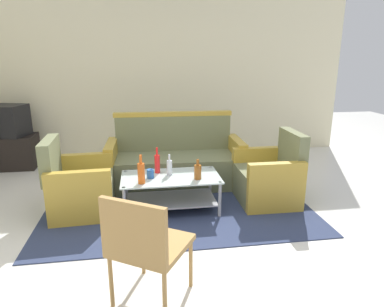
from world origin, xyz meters
The scene contains 15 objects.
ground_plane centered at (0.00, 0.00, 0.00)m, with size 14.00×14.00×0.00m, color silver.
wall_back centered at (0.00, 3.06, 1.40)m, with size 6.52×0.12×2.80m.
rug centered at (-0.01, 0.76, 0.01)m, with size 3.04×2.11×0.01m, color #2D3856.
couch centered at (0.04, 1.41, 0.32)m, with size 1.82×0.79×0.96m.
armchair_left centered at (-1.12, 0.71, 0.29)m, with size 0.73×0.79×0.85m.
armchair_right centered at (1.10, 0.68, 0.29)m, with size 0.71×0.77×0.85m.
coffee_table centered at (-0.10, 0.60, 0.27)m, with size 1.10×0.60×0.40m.
bottle_red centered at (-0.24, 0.75, 0.52)m, with size 0.06×0.06×0.30m.
bottle_orange centered at (-0.42, 0.43, 0.53)m, with size 0.08×0.08×0.31m.
bottle_brown centered at (0.19, 0.47, 0.50)m, with size 0.08×0.08×0.23m.
bottle_clear centered at (-0.10, 0.66, 0.50)m, with size 0.06×0.06×0.24m.
cup centered at (-0.32, 0.58, 0.46)m, with size 0.08×0.08×0.10m, color #2659A5.
tv_stand centered at (-2.47, 2.55, 0.26)m, with size 0.80×0.50×0.52m, color black.
television centered at (-2.47, 2.55, 0.76)m, with size 0.70×0.59×0.48m.
wicker_chair centered at (-0.42, -0.92, 0.49)m, with size 0.66×0.66×0.84m.
Camera 1 is at (-0.41, -3.00, 1.70)m, focal length 31.82 mm.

